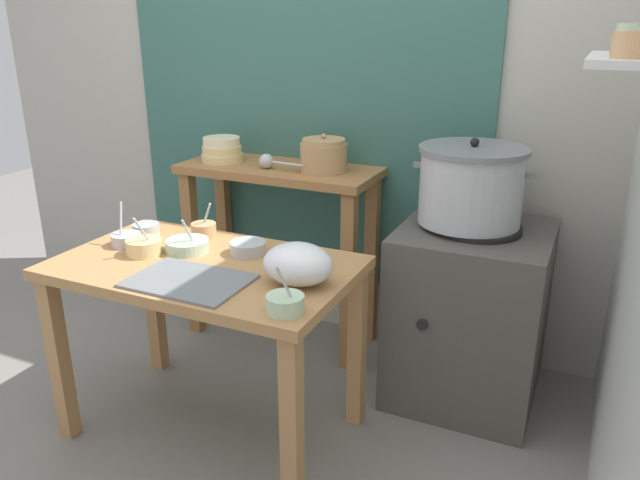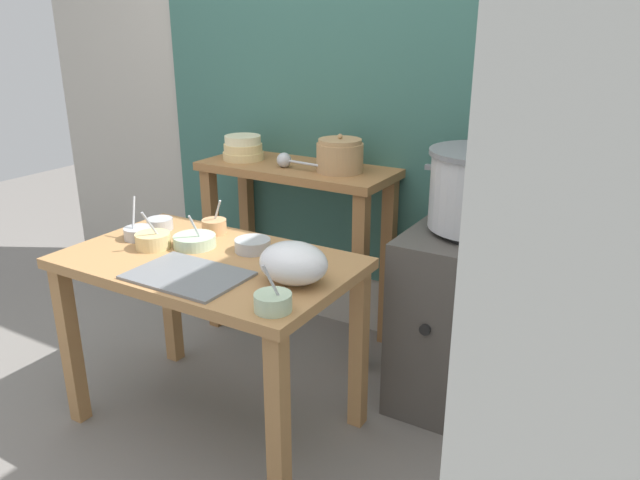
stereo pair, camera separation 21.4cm
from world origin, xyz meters
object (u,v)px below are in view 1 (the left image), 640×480
Objects in this scene: prep_table at (206,290)px; prep_bowl_4 at (204,229)px; bowl_stack_enamel at (222,150)px; stove_block at (469,313)px; prep_bowl_2 at (248,247)px; prep_bowl_6 at (126,239)px; back_shelf_table at (280,210)px; ladle at (268,161)px; prep_bowl_0 at (146,229)px; prep_bowl_1 at (187,245)px; steamer_pot at (471,185)px; serving_tray at (189,281)px; clay_pot at (324,155)px; plastic_bag at (298,264)px; prep_bowl_5 at (143,246)px; prep_bowl_3 at (285,303)px.

prep_bowl_4 reaches higher than prep_table.
stove_block is at bearing -4.89° from bowl_stack_enamel.
prep_bowl_2 is 0.80× the size of prep_bowl_6.
ladle is at bearing -109.75° from back_shelf_table.
prep_bowl_1 reaches higher than prep_bowl_0.
serving_tray is (-0.76, -0.87, -0.21)m from steamer_pot.
back_shelf_table is at bearing 89.70° from prep_bowl_1.
stove_block is at bearing -26.62° from steamer_pot.
stove_block is 1.17m from prep_bowl_4.
serving_tray is at bearing -72.02° from prep_table.
serving_tray is at bearing -77.73° from ladle.
steamer_pot is 0.71m from clay_pot.
ladle reaches higher than plastic_bag.
prep_bowl_2 is at bearing 82.19° from serving_tray.
bowl_stack_enamel is at bearing 171.68° from ladle.
prep_bowl_5 is at bearing -98.26° from ladle.
stove_block is 1.45m from prep_bowl_6.
serving_tray is 0.55m from prep_bowl_0.
back_shelf_table is 0.74m from prep_bowl_1.
back_shelf_table is 4.46× the size of clay_pot.
steamer_pot is 2.23× the size of clay_pot.
steamer_pot is at bearing 33.71° from prep_bowl_1.
prep_bowl_0 is 0.13m from prep_bowl_6.
prep_bowl_6 is at bearing -152.20° from stove_block.
clay_pot is at bearing 86.52° from serving_tray.
prep_bowl_1 is at bearing -88.45° from ladle.
bowl_stack_enamel is (-1.24, 0.09, 0.02)m from steamer_pot.
plastic_bag is 0.62m from prep_bowl_4.
serving_tray is at bearing -156.83° from plastic_bag.
prep_bowl_1 is 0.26m from prep_bowl_6.
ladle is at bearing 176.09° from stove_block.
stove_block is (0.85, 0.68, -0.23)m from prep_table.
plastic_bag reaches higher than prep_bowl_0.
clay_pot is (-0.74, 0.13, 0.59)m from stove_block.
serving_tray is 3.68× the size of prep_bowl_0.
prep_bowl_0 is at bearing -112.60° from back_shelf_table.
prep_bowl_6 reaches higher than prep_table.
prep_table is 6.74× the size of prep_bowl_3.
prep_bowl_1 is 0.16m from prep_bowl_5.
clay_pot is at bearing 81.92° from prep_table.
back_shelf_table is 5.79× the size of prep_bowl_1.
steamer_pot is 1.39m from prep_bowl_6.
bowl_stack_enamel is at bearing 175.11° from stove_block.
plastic_bag is 1.40× the size of prep_bowl_6.
clay_pot is 1.24× the size of prep_bowl_6.
steamer_pot reaches higher than plastic_bag.
prep_table is 6.63× the size of prep_bowl_1.
steamer_pot is at bearing 153.38° from stove_block.
prep_bowl_1 is (0.30, -0.72, -0.21)m from bowl_stack_enamel.
prep_bowl_1 is (-0.52, 0.09, -0.05)m from plastic_bag.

